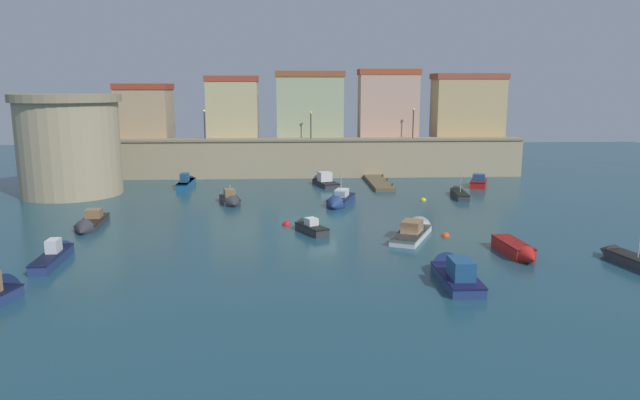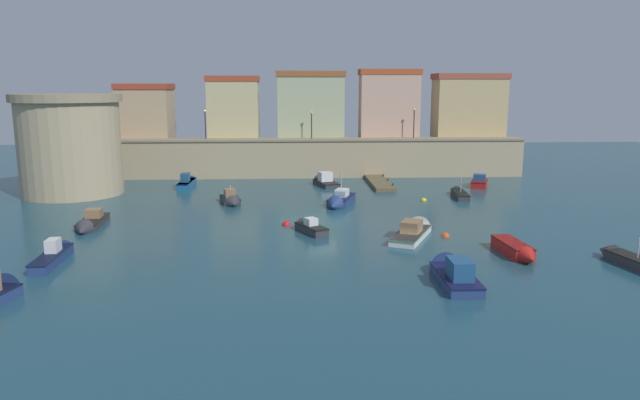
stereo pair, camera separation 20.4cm
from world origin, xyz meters
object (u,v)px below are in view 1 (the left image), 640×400
Objects in this scene: moored_boat_3 at (415,230)px; moored_boat_7 at (453,271)px; moored_boat_9 at (187,182)px; moored_boat_8 at (339,201)px; moored_boat_2 at (57,254)px; quay_lamp_2 at (413,118)px; moored_boat_5 at (308,227)px; mooring_buoy_0 at (423,201)px; fortress_tower at (69,144)px; quay_lamp_1 at (311,120)px; moored_boat_10 at (479,182)px; moored_boat_4 at (458,193)px; mooring_buoy_1 at (446,236)px; mooring_buoy_2 at (287,225)px; quay_lamp_0 at (204,120)px; moored_boat_13 at (517,250)px; moored_boat_11 at (628,259)px; moored_boat_1 at (323,181)px; moored_boat_0 at (231,200)px; moored_boat_12 at (89,224)px.

moored_boat_3 is 1.13× the size of moored_boat_7.
moored_boat_9 is at bearing 67.22° from moored_boat_3.
moored_boat_2 is at bearing -30.95° from moored_boat_8.
quay_lamp_2 reaches higher than moored_boat_9.
moored_boat_5 reaches higher than mooring_buoy_0.
fortress_tower is 1.50× the size of moored_boat_3.
quay_lamp_1 is at bearing -30.22° from moored_boat_5.
quay_lamp_2 is 0.56× the size of moored_boat_9.
moored_boat_8 is 0.92× the size of moored_boat_9.
moored_boat_3 is at bearing -77.10° from quay_lamp_1.
moored_boat_10 is at bearing -3.77° from moored_boat_3.
mooring_buoy_1 is at bearing 166.31° from moored_boat_4.
mooring_buoy_1 is (22.89, -23.78, -0.47)m from moored_boat_9.
fortress_tower is at bearing 150.39° from mooring_buoy_1.
quay_lamp_0 is at bearing 111.01° from mooring_buoy_2.
moored_boat_4 is at bearing 70.72° from mooring_buoy_1.
moored_boat_5 is 0.82× the size of moored_boat_13.
quay_lamp_0 reaches higher than moored_boat_9.
quay_lamp_2 is 38.25m from moored_boat_11.
moored_boat_7 is 10.98× the size of mooring_buoy_0.
fortress_tower is at bearing 171.40° from mooring_buoy_0.
moored_boat_7 is 1.22× the size of moored_boat_13.
moored_boat_13 is at bearing -177.37° from moored_boat_1.
moored_boat_4 is 0.91× the size of moored_boat_7.
moored_boat_10 reaches higher than moored_boat_2.
moored_boat_7 is at bearing -146.34° from moored_boat_9.
quay_lamp_0 is 16.45m from moored_boat_1.
moored_boat_5 is at bearing -116.55° from quay_lamp_2.
moored_boat_8 is 19.37m from moored_boat_10.
mooring_buoy_2 is (-15.52, -25.47, -7.11)m from quay_lamp_2.
mooring_buoy_2 reaches higher than mooring_buoy_0.
fortress_tower is 2.54× the size of moored_boat_5.
moored_boat_0 is 10.23m from moored_boat_8.
mooring_buoy_1 is (-3.73, -29.77, -7.11)m from quay_lamp_2.
quay_lamp_2 is 40.78m from moored_boat_12.
fortress_tower is 16.26m from quay_lamp_0.
quay_lamp_2 is 0.51× the size of moored_boat_3.
moored_boat_4 reaches higher than moored_boat_3.
moored_boat_11 reaches higher than moored_boat_2.
moored_boat_12 is at bearing 61.60° from moored_boat_11.
moored_boat_1 reaches higher than mooring_buoy_2.
moored_boat_7 is 23.78m from mooring_buoy_0.
quay_lamp_0 is 0.61× the size of moored_boat_11.
quay_lamp_1 is 30.54m from moored_boat_3.
moored_boat_0 is 1.07× the size of moored_boat_5.
quay_lamp_0 reaches higher than moored_boat_4.
moored_boat_2 is 10.47× the size of mooring_buoy_1.
moored_boat_7 is 22.08m from moored_boat_8.
mooring_buoy_2 is at bearing -13.65° from moored_boat_8.
moored_boat_9 is (-26.61, -5.98, -6.64)m from quay_lamp_2.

